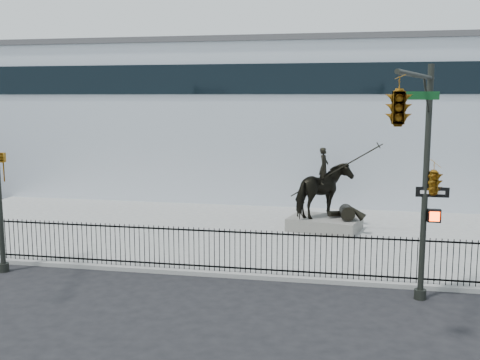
# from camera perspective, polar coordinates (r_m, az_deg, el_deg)

# --- Properties ---
(ground) EXTENTS (120.00, 120.00, 0.00)m
(ground) POSITION_cam_1_polar(r_m,az_deg,el_deg) (18.51, -4.58, -10.71)
(ground) COLOR black
(ground) RESTS_ON ground
(plaza) EXTENTS (30.00, 12.00, 0.15)m
(plaza) POSITION_cam_1_polar(r_m,az_deg,el_deg) (25.03, -0.25, -5.40)
(plaza) COLOR gray
(plaza) RESTS_ON ground
(building) EXTENTS (44.00, 14.00, 9.00)m
(building) POSITION_cam_1_polar(r_m,az_deg,el_deg) (37.16, 3.70, 6.02)
(building) COLOR silver
(building) RESTS_ON ground
(picket_fence) EXTENTS (22.10, 0.10, 1.50)m
(picket_fence) POSITION_cam_1_polar(r_m,az_deg,el_deg) (19.39, -3.61, -7.01)
(picket_fence) COLOR black
(picket_fence) RESTS_ON plaza
(statue_plinth) EXTENTS (3.43, 2.73, 0.57)m
(statue_plinth) POSITION_cam_1_polar(r_m,az_deg,el_deg) (25.48, 8.59, -4.41)
(statue_plinth) COLOR #5F5D57
(statue_plinth) RESTS_ON plaza
(equestrian_statue) EXTENTS (3.80, 2.81, 3.30)m
(equestrian_statue) POSITION_cam_1_polar(r_m,az_deg,el_deg) (25.18, 8.79, -1.15)
(equestrian_statue) COLOR black
(equestrian_statue) RESTS_ON statue_plinth
(traffic_signal_right) EXTENTS (2.17, 6.86, 7.00)m
(traffic_signal_right) POSITION_cam_1_polar(r_m,az_deg,el_deg) (14.97, 17.56, 3.40)
(traffic_signal_right) COLOR black
(traffic_signal_right) RESTS_ON ground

